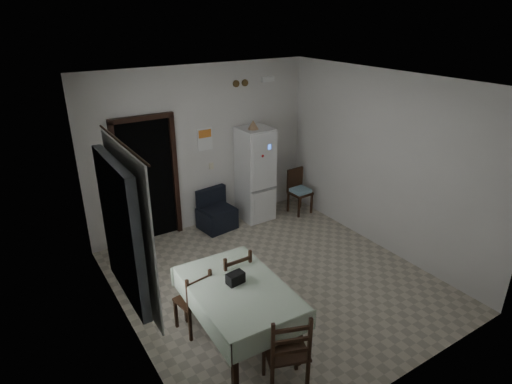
{
  "coord_description": "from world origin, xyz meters",
  "views": [
    {
      "loc": [
        -3.1,
        -4.34,
        3.72
      ],
      "look_at": [
        0.0,
        0.5,
        1.25
      ],
      "focal_mm": 30.0,
      "sensor_mm": 36.0,
      "label": 1
    }
  ],
  "objects_px": {
    "fridge": "(255,174)",
    "dining_table": "(239,315)",
    "dining_chair_far_left": "(193,299)",
    "dining_chair_near_head": "(286,349)",
    "navy_seat": "(217,210)",
    "dining_chair_far_right": "(232,281)",
    "corner_chair": "(300,192)"
  },
  "relations": [
    {
      "from": "fridge",
      "to": "navy_seat",
      "type": "xyz_separation_m",
      "value": [
        -0.83,
        -0.0,
        -0.52
      ]
    },
    {
      "from": "navy_seat",
      "to": "dining_table",
      "type": "xyz_separation_m",
      "value": [
        -1.16,
        -2.74,
        0.04
      ]
    },
    {
      "from": "corner_chair",
      "to": "dining_chair_near_head",
      "type": "distance_m",
      "value": 4.29
    },
    {
      "from": "fridge",
      "to": "dining_chair_far_right",
      "type": "height_order",
      "value": "fridge"
    },
    {
      "from": "dining_chair_near_head",
      "to": "dining_table",
      "type": "bearing_deg",
      "value": -64.29
    },
    {
      "from": "dining_chair_near_head",
      "to": "dining_chair_far_left",
      "type": "bearing_deg",
      "value": -51.92
    },
    {
      "from": "dining_chair_far_right",
      "to": "navy_seat",
      "type": "bearing_deg",
      "value": -113.24
    },
    {
      "from": "fridge",
      "to": "corner_chair",
      "type": "bearing_deg",
      "value": -19.51
    },
    {
      "from": "dining_table",
      "to": "dining_chair_far_right",
      "type": "bearing_deg",
      "value": 70.58
    },
    {
      "from": "dining_chair_far_left",
      "to": "dining_chair_near_head",
      "type": "height_order",
      "value": "dining_chair_near_head"
    },
    {
      "from": "dining_chair_far_left",
      "to": "dining_chair_far_right",
      "type": "relative_size",
      "value": 0.91
    },
    {
      "from": "fridge",
      "to": "dining_table",
      "type": "relative_size",
      "value": 1.16
    },
    {
      "from": "corner_chair",
      "to": "dining_chair_near_head",
      "type": "height_order",
      "value": "dining_chair_near_head"
    },
    {
      "from": "corner_chair",
      "to": "dining_chair_far_left",
      "type": "relative_size",
      "value": 1.0
    },
    {
      "from": "navy_seat",
      "to": "corner_chair",
      "type": "distance_m",
      "value": 1.71
    },
    {
      "from": "corner_chair",
      "to": "dining_chair_near_head",
      "type": "relative_size",
      "value": 0.86
    },
    {
      "from": "dining_table",
      "to": "dining_chair_far_left",
      "type": "relative_size",
      "value": 1.75
    },
    {
      "from": "fridge",
      "to": "dining_chair_far_right",
      "type": "bearing_deg",
      "value": -129.32
    },
    {
      "from": "dining_table",
      "to": "dining_chair_near_head",
      "type": "height_order",
      "value": "dining_chair_near_head"
    },
    {
      "from": "navy_seat",
      "to": "dining_chair_near_head",
      "type": "distance_m",
      "value": 3.74
    },
    {
      "from": "dining_chair_far_left",
      "to": "dining_chair_far_right",
      "type": "height_order",
      "value": "dining_chair_far_right"
    },
    {
      "from": "dining_table",
      "to": "dining_chair_far_left",
      "type": "bearing_deg",
      "value": 126.48
    },
    {
      "from": "fridge",
      "to": "dining_table",
      "type": "distance_m",
      "value": 3.42
    },
    {
      "from": "navy_seat",
      "to": "dining_table",
      "type": "bearing_deg",
      "value": -120.11
    },
    {
      "from": "fridge",
      "to": "navy_seat",
      "type": "relative_size",
      "value": 2.46
    },
    {
      "from": "navy_seat",
      "to": "dining_chair_near_head",
      "type": "height_order",
      "value": "dining_chair_near_head"
    },
    {
      "from": "navy_seat",
      "to": "corner_chair",
      "type": "height_order",
      "value": "corner_chair"
    },
    {
      "from": "navy_seat",
      "to": "dining_chair_far_right",
      "type": "height_order",
      "value": "dining_chair_far_right"
    },
    {
      "from": "navy_seat",
      "to": "dining_chair_far_right",
      "type": "xyz_separation_m",
      "value": [
        -0.94,
        -2.2,
        0.12
      ]
    },
    {
      "from": "fridge",
      "to": "dining_table",
      "type": "height_order",
      "value": "fridge"
    },
    {
      "from": "corner_chair",
      "to": "navy_seat",
      "type": "bearing_deg",
      "value": 166.8
    },
    {
      "from": "navy_seat",
      "to": "fridge",
      "type": "bearing_deg",
      "value": -7.25
    }
  ]
}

